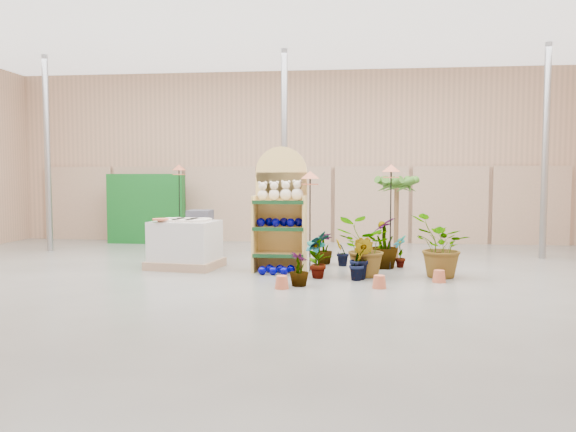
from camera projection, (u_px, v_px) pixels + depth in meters
name	position (u px, v px, depth m)	size (l,w,h in m)	color
room	(267.00, 149.00, 9.75)	(15.20, 12.10, 4.70)	#61605B
display_shelf	(281.00, 214.00, 10.34)	(0.96, 0.61, 2.29)	tan
teddy_bears	(282.00, 192.00, 10.20)	(0.85, 0.22, 0.36)	beige
gazing_balls_shelf	(280.00, 222.00, 10.22)	(0.84, 0.29, 0.16)	#000079
gazing_balls_floor	(277.00, 270.00, 9.96)	(0.63, 0.39, 0.15)	#000079
pallet_stack	(185.00, 244.00, 10.61)	(1.40, 1.23, 0.93)	#997960
charcoal_planters	(196.00, 237.00, 12.29)	(0.80, 0.50, 1.00)	#33323B
trellis_stock	(146.00, 209.00, 14.51)	(2.00, 0.30, 1.80)	#0D4F17
offer_sign	(286.00, 184.00, 11.84)	(0.50, 0.08, 2.20)	gray
bird_table_front	(310.00, 178.00, 10.13)	(0.34, 0.34, 1.83)	black
bird_table_right	(391.00, 172.00, 10.31)	(0.34, 0.34, 1.95)	black
bird_table_back	(179.00, 170.00, 13.51)	(0.34, 0.34, 2.02)	black
palm	(397.00, 184.00, 11.67)	(0.70, 0.70, 1.84)	brown
potted_plant_0	(315.00, 257.00, 9.60)	(0.37, 0.25, 0.69)	#2E5E18
potted_plant_1	(361.00, 258.00, 9.41)	(0.40, 0.32, 0.73)	#2E5E18
potted_plant_2	(364.00, 247.00, 9.66)	(0.92, 0.80, 1.02)	#2E5E18
potted_plant_3	(384.00, 243.00, 10.58)	(0.54, 0.54, 0.96)	#2E5E18
potted_plant_4	(400.00, 251.00, 10.68)	(0.32, 0.22, 0.62)	#2E5E18
potted_plant_5	(342.00, 252.00, 10.84)	(0.29, 0.24, 0.53)	#2E5E18
potted_plant_7	(299.00, 269.00, 8.86)	(0.31, 0.31, 0.55)	#2E5E18
potted_plant_8	(319.00, 254.00, 9.53)	(0.43, 0.29, 0.82)	#2E5E18
potted_plant_9	(358.00, 263.00, 9.36)	(0.32, 0.26, 0.58)	#2E5E18
potted_plant_10	(441.00, 246.00, 9.56)	(0.98, 0.85, 1.08)	#2E5E18
potted_plant_11	(324.00, 248.00, 11.12)	(0.35, 0.35, 0.62)	#2E5E18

